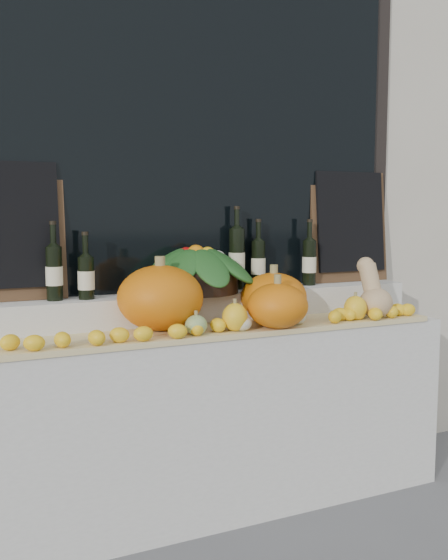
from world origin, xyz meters
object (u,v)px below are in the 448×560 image
(pumpkin_right, at_px, (274,297))
(produce_bowl, at_px, (196,269))
(pumpkin_left, at_px, (160,298))
(wine_bottle_tall, at_px, (237,258))
(butternut_squash, at_px, (374,294))

(pumpkin_right, relative_size, produce_bowl, 0.51)
(pumpkin_left, distance_m, wine_bottle_tall, 0.57)
(butternut_squash, height_order, wine_bottle_tall, wine_bottle_tall)
(pumpkin_left, distance_m, produce_bowl, 0.33)
(wine_bottle_tall, bearing_deg, produce_bowl, -170.04)
(pumpkin_right, height_order, produce_bowl, produce_bowl)
(pumpkin_left, height_order, produce_bowl, produce_bowl)
(pumpkin_left, bearing_deg, produce_bowl, 37.04)
(produce_bowl, bearing_deg, pumpkin_right, -30.62)
(pumpkin_left, xyz_separation_m, produce_bowl, (0.25, 0.19, 0.11))
(pumpkin_right, bearing_deg, butternut_squash, -13.25)
(pumpkin_right, relative_size, wine_bottle_tall, 0.76)
(pumpkin_right, height_order, butternut_squash, butternut_squash)
(produce_bowl, relative_size, wine_bottle_tall, 1.49)
(wine_bottle_tall, bearing_deg, pumpkin_left, -154.83)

